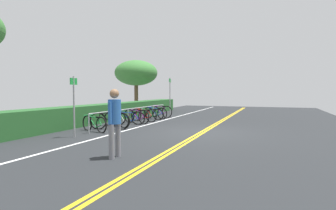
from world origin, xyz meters
name	(u,v)px	position (x,y,z in m)	size (l,w,h in m)	color
ground_plane	(203,133)	(0.00, 0.00, -0.03)	(39.18, 13.41, 0.05)	#232628
centre_line_yellow_inner	(204,132)	(0.00, -0.08, 0.00)	(35.26, 0.10, 0.00)	gold
centre_line_yellow_outer	(201,132)	(0.00, 0.08, 0.00)	(35.26, 0.10, 0.00)	gold
bike_lane_stripe_white	(134,128)	(0.00, 3.16, 0.00)	(35.26, 0.12, 0.00)	white
bike_rack	(135,111)	(1.95, 4.09, 0.61)	(7.88, 0.05, 0.80)	#9EA0A5
bicycle_0	(94,124)	(-1.43, 4.23, 0.33)	(0.66, 1.60, 0.70)	black
bicycle_1	(110,121)	(-0.62, 4.00, 0.37)	(0.63, 1.76, 0.79)	black
bicycle_2	(116,119)	(0.23, 4.19, 0.34)	(0.65, 1.68, 0.73)	black
bicycle_3	(129,118)	(1.17, 4.05, 0.33)	(0.63, 1.59, 0.71)	black
bicycle_4	(136,116)	(1.89, 4.00, 0.36)	(0.64, 1.75, 0.77)	black
bicycle_5	(144,115)	(2.79, 4.02, 0.34)	(0.49, 1.75, 0.74)	black
bicycle_6	(149,114)	(3.71, 4.09, 0.32)	(0.50, 1.71, 0.69)	black
bicycle_7	(155,113)	(4.46, 4.04, 0.34)	(0.48, 1.71, 0.73)	black
bicycle_8	(160,111)	(5.32, 4.06, 0.37)	(0.53, 1.77, 0.79)	black
pedestrian	(115,118)	(-4.98, 1.03, 1.00)	(0.49, 0.32, 1.73)	slate
sign_post_near	(74,101)	(-2.84, 4.06, 1.33)	(0.36, 0.06, 2.20)	gray
sign_post_far	(170,93)	(6.55, 3.86, 1.53)	(0.36, 0.06, 2.57)	gray
hedge_backdrop	(117,111)	(3.45, 6.12, 0.48)	(16.83, 1.13, 0.95)	#235626
tree_mid	(136,73)	(9.10, 7.75, 3.12)	(3.46, 3.46, 4.17)	brown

